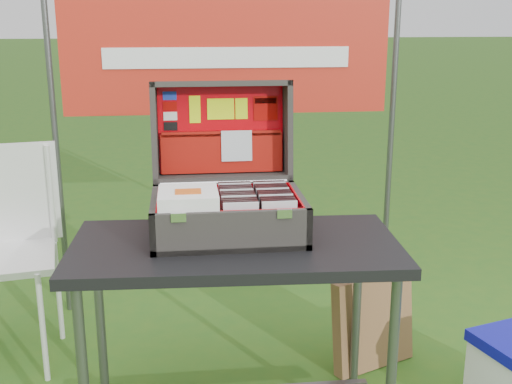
{
  "coord_description": "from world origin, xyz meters",
  "views": [
    {
      "loc": [
        -0.23,
        -2.09,
        1.51
      ],
      "look_at": [
        0.03,
        0.1,
        0.89
      ],
      "focal_mm": 45.0,
      "sensor_mm": 36.0,
      "label": 1
    }
  ],
  "objects": [
    {
      "name": "songbook_4",
      "position": [
        -0.22,
        0.05,
        0.89
      ],
      "size": [
        0.21,
        0.21,
        0.0
      ],
      "primitive_type": "cube",
      "color": "white",
      "rests_on": "suitcase_base_wall_front"
    },
    {
      "name": "cd_right_4",
      "position": [
        0.09,
        0.06,
        0.82
      ],
      "size": [
        0.12,
        0.01,
        0.14
      ],
      "primitive_type": "cube",
      "color": "silver",
      "rests_on": "suitcase_liner_floor"
    },
    {
      "name": "cd_right_2",
      "position": [
        0.09,
        0.02,
        0.82
      ],
      "size": [
        0.12,
        0.01,
        0.14
      ],
      "primitive_type": "cube",
      "color": "black",
      "rests_on": "suitcase_liner_floor"
    },
    {
      "name": "table_leg_br",
      "position": [
        0.46,
        0.27,
        0.34
      ],
      "size": [
        0.04,
        0.04,
        0.69
      ],
      "primitive_type": "cylinder",
      "color": "#59595B",
      "rests_on": "ground"
    },
    {
      "name": "suitcase_lid_rim_far",
      "position": [
        -0.07,
        0.43,
        1.24
      ],
      "size": [
        0.55,
        0.15,
        0.04
      ],
      "primitive_type": "cube",
      "rotation": [
        -1.67,
        0.0,
        0.0
      ],
      "color": "#403C37",
      "rests_on": "suitcase_lid_back"
    },
    {
      "name": "suitcase_latch_right",
      "position": [
        0.1,
        -0.07,
        0.86
      ],
      "size": [
        0.05,
        0.01,
        0.03
      ],
      "primitive_type": "cube",
      "color": "silver",
      "rests_on": "suitcase_base_wall_front"
    },
    {
      "name": "table_leg_fl",
      "position": [
        -0.58,
        -0.19,
        0.34
      ],
      "size": [
        0.04,
        0.04,
        0.69
      ],
      "primitive_type": "cylinder",
      "color": "#59595B",
      "rests_on": "ground"
    },
    {
      "name": "suitcase_base_wall_right",
      "position": [
        0.19,
        0.12,
        0.8
      ],
      "size": [
        0.02,
        0.39,
        0.15
      ],
      "primitive_type": "cube",
      "color": "#403C37",
      "rests_on": "table_top"
    },
    {
      "name": "lid_sticker_band",
      "position": [
        0.11,
        0.46,
        1.14
      ],
      "size": [
        0.1,
        0.01,
        0.1
      ],
      "primitive_type": "cube",
      "rotation": [
        -1.67,
        0.0,
        0.0
      ],
      "color": "#9D0400",
      "rests_on": "suitcase_lid_liner"
    },
    {
      "name": "cd_left_4",
      "position": [
        -0.04,
        0.06,
        0.82
      ],
      "size": [
        0.12,
        0.01,
        0.14
      ],
      "primitive_type": "cube",
      "color": "silver",
      "rests_on": "suitcase_liner_floor"
    },
    {
      "name": "cd_left_6",
      "position": [
        -0.04,
        0.1,
        0.82
      ],
      "size": [
        0.12,
        0.01,
        0.14
      ],
      "primitive_type": "cube",
      "color": "black",
      "rests_on": "suitcase_liner_floor"
    },
    {
      "name": "suitcase_base_bottom",
      "position": [
        -0.07,
        0.12,
        0.74
      ],
      "size": [
        0.55,
        0.39,
        0.02
      ],
      "primitive_type": "cube",
      "color": "#403C37",
      "rests_on": "table_top"
    },
    {
      "name": "songbook_2",
      "position": [
        -0.22,
        0.05,
        0.88
      ],
      "size": [
        0.21,
        0.21,
        0.0
      ],
      "primitive_type": "cube",
      "color": "white",
      "rests_on": "suitcase_base_wall_front"
    },
    {
      "name": "suitcase_latch_left",
      "position": [
        -0.25,
        -0.07,
        0.86
      ],
      "size": [
        0.05,
        0.01,
        0.03
      ],
      "primitive_type": "cube",
      "color": "silver",
      "rests_on": "suitcase_base_wall_front"
    },
    {
      "name": "cd_left_12",
      "position": [
        -0.04,
        0.23,
        0.82
      ],
      "size": [
        0.12,
        0.01,
        0.14
      ],
      "primitive_type": "cube",
      "color": "silver",
      "rests_on": "suitcase_liner_floor"
    },
    {
      "name": "suitcase",
      "position": [
        -0.07,
        0.18,
        0.99
      ],
      "size": [
        0.55,
        0.55,
        0.53
      ],
      "primitive_type": null,
      "color": "#403C37",
      "rests_on": "table"
    },
    {
      "name": "table_top",
      "position": [
        -0.06,
        0.04,
        0.71
      ],
      "size": [
        1.18,
        0.63,
        0.04
      ],
      "primitive_type": "cube",
      "rotation": [
        0.0,
        0.0,
        -0.04
      ],
      "color": "black",
      "rests_on": "ground"
    },
    {
      "name": "lid_card_neon_main",
      "position": [
        -0.07,
        0.46,
        1.14
      ],
      "size": [
        0.11,
        0.01,
        0.08
      ],
      "primitive_type": "cube",
      "rotation": [
        -1.67,
        0.0,
        0.0
      ],
      "color": "#D0EA0C",
      "rests_on": "suitcase_lid_liner"
    },
    {
      "name": "cd_right_10",
      "position": [
        0.09,
        0.19,
        0.82
      ],
      "size": [
        0.12,
        0.01,
        0.14
      ],
      "primitive_type": "cube",
      "color": "black",
      "rests_on": "suitcase_liner_floor"
    },
    {
      "name": "cd_right_5",
      "position": [
        0.09,
        0.08,
        0.82
      ],
      "size": [
        0.12,
        0.01,
        0.14
      ],
      "primitive_type": "cube",
      "color": "black",
      "rests_on": "suitcase_liner_floor"
    },
    {
      "name": "suitcase_liner_wall_front",
      "position": [
        -0.07,
        -0.05,
        0.81
      ],
      "size": [
        0.5,
        0.01,
        0.13
      ],
      "primitive_type": "cube",
      "color": "#DE0003",
      "rests_on": "suitcase_base_bottom"
    },
    {
      "name": "songbook_1",
      "position": [
        -0.22,
        0.05,
        0.88
      ],
      "size": [
        0.21,
        0.21,
        0.0
      ],
      "primitive_type": "cube",
      "color": "white",
      "rests_on": "suitcase_base_wall_front"
    },
    {
      "name": "cd_left_2",
      "position": [
        -0.04,
        0.02,
        0.82
      ],
      "size": [
        0.12,
        0.01,
        0.14
      ],
      "primitive_type": "cube",
      "color": "black",
      "rests_on": "suitcase_liner_floor"
    },
    {
      "name": "suitcase_liner_wall_right",
      "position": [
        0.17,
        0.12,
        0.81
      ],
      "size": [
        0.01,
        0.35,
        0.13
      ],
      "primitive_type": "cube",
      "color": "#DE0003",
      "rests_on": "suitcase_base_bottom"
    },
    {
      "name": "lid_sticker_cc_c",
      "position": [
        -0.28,
        0.46,
        1.11
      ],
      "size": [
        0.05,
        0.01,
        0.03
      ],
      "primitive_type": "cube",
      "rotation": [
        -1.67,
        0.0,
        0.0
      ],
      "color": "white",
      "rests_on": "suitcase_lid_liner"
    },
    {
      "name": "cd_left_9",
      "position": [
        -0.04,
        0.17,
        0.82
      ],
      "size": [
        0.12,
        0.01,
        0.14
      ],
      "primitive_type": "cube",
      "color": "black",
      "rests_on": "suitcase_liner_floor"
    },
    {
      "name": "songbook_7",
      "position": [
        -0.22,
        0.05,
        0.91
      ],
      "size": [
        0.21,
        0.21,
        0.0
      ],
      "primitive_type": "cube",
      "color": "white",
      "rests_on": "suitcase_base_wall_front"
    },
    {
      "name": "banner_post_left",
      "position": [
        -0.85,
        1.1,
        0.85
      ],
      "size": [
        0.03,
        0.03,
        1.7
      ],
      "primitive_type": "cylinder",
      "color": "#59595B",
      "rests_on": "ground"
    },
    {
      "name": "cd_left_10",
      "position": [
        -0.04,
        0.19,
        0.82
      ],
      "size": [
        0.12,
        0.01,
        0.14
      ],
      "primitive_type": "cube",
      "color": "black",
      "rests_on": "suitcase_liner_floor"
    },
    {
      "name": "songbook_6",
      "position": [
        -0.22,
        0.05,
        0.9
      ],
      "size": [
        0.21,
        0.21,
        0.0
      ],
      "primitive_type": "cube",
      "color": "white",
      "rests_on": "suitcase_base_wall_front"
    },
    {
      "name": "suitcase_base_wall_front",
      "position": [
        -0.07,
        -0.06,
        0.8
      ],
      "size": [
        0.55,
        0.02,
        0.15
      ],
      "primitive_type": "cube",
      "color": "#403C37",
      "rests_on": "table_top"
    },
    {
      "name": "suitcase_lid_back",
      "position": [
        -0.07,
        0.47,
        1.05
      ],
      "size": [
        0.55,
        0.06,
        0.39
      ],
      "primitive_type": "cube",
      "rotation": [
        -1.67,
        0.0,
        0.0
      ],
      "color": "#403C37",
      "rests_on": "suitcase_base_wall_back"
    },
    {
      "name": "suitcase_liner_wall_back",
      "position": [
        -0.07,
        0.29,
        0.81
      ],
      "size": [
        0.5,
        0.01,
        0.13
      ],
      "primitive_type": "cube",
      "color": "#DE0003",
      "rests_on": "suitcase_base_bottom"
    },
    {
      "name": "cd_left_0",
      "position": [
        -0.04,
        -0.03,
        0.82
      ],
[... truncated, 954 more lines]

